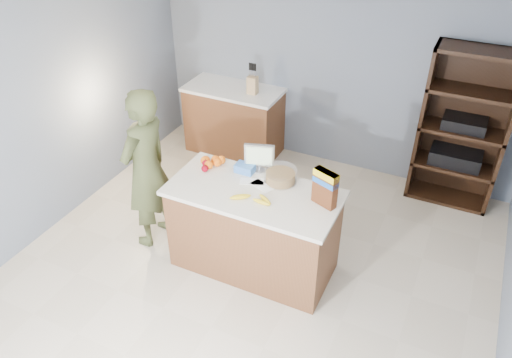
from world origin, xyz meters
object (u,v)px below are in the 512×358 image
at_px(counter_peninsula, 254,233).
at_px(shelving_unit, 462,131).
at_px(cereal_box, 325,186).
at_px(tv, 259,156).
at_px(person, 146,170).

height_order(counter_peninsula, shelving_unit, shelving_unit).
bearing_deg(cereal_box, shelving_unit, 64.80).
distance_m(counter_peninsula, tv, 0.73).
distance_m(shelving_unit, person, 3.41).
xyz_separation_m(counter_peninsula, cereal_box, (0.63, 0.09, 0.68)).
bearing_deg(shelving_unit, cereal_box, -115.20).
distance_m(counter_peninsula, cereal_box, 0.93).
xyz_separation_m(tv, cereal_box, (0.72, -0.24, 0.04)).
distance_m(counter_peninsula, person, 1.21).
relative_size(counter_peninsula, tv, 5.53).
bearing_deg(person, shelving_unit, 131.61).
relative_size(person, tv, 5.97).
xyz_separation_m(counter_peninsula, person, (-1.13, -0.06, 0.43)).
relative_size(counter_peninsula, cereal_box, 4.67).
relative_size(counter_peninsula, person, 0.93).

